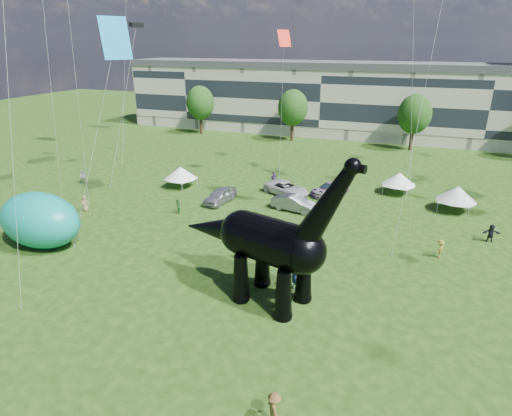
% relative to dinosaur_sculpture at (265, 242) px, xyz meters
% --- Properties ---
extents(ground, '(220.00, 220.00, 0.00)m').
position_rel_dinosaur_sculpture_xyz_m(ground, '(-0.10, -4.25, -4.25)').
color(ground, '#16330C').
rests_on(ground, ground).
extents(terrace_row, '(78.00, 11.00, 12.00)m').
position_rel_dinosaur_sculpture_xyz_m(terrace_row, '(-8.10, 57.75, 1.75)').
color(terrace_row, beige).
rests_on(terrace_row, ground).
extents(tree_far_left, '(5.20, 5.20, 9.44)m').
position_rel_dinosaur_sculpture_xyz_m(tree_far_left, '(-30.10, 48.75, 2.04)').
color(tree_far_left, '#382314').
rests_on(tree_far_left, ground).
extents(tree_mid_left, '(5.20, 5.20, 9.44)m').
position_rel_dinosaur_sculpture_xyz_m(tree_mid_left, '(-12.10, 48.75, 2.04)').
color(tree_mid_left, '#382314').
rests_on(tree_mid_left, ground).
extents(tree_mid_right, '(5.20, 5.20, 9.44)m').
position_rel_dinosaur_sculpture_xyz_m(tree_mid_right, '(7.90, 48.75, 2.04)').
color(tree_mid_right, '#382314').
rests_on(tree_mid_right, ground).
extents(dinosaur_sculpture, '(13.74, 5.68, 11.27)m').
position_rel_dinosaur_sculpture_xyz_m(dinosaur_sculpture, '(0.00, 0.00, 0.00)').
color(dinosaur_sculpture, black).
rests_on(dinosaur_sculpture, ground).
extents(car_silver, '(2.57, 4.97, 1.62)m').
position_rel_dinosaur_sculpture_xyz_m(car_silver, '(-10.81, 15.90, -3.45)').
color(car_silver, silver).
rests_on(car_silver, ground).
extents(car_grey, '(5.17, 2.60, 1.63)m').
position_rel_dinosaur_sculpture_xyz_m(car_grey, '(-2.45, 16.40, -3.44)').
color(car_grey, slate).
rests_on(car_grey, ground).
extents(car_white, '(6.14, 4.68, 1.55)m').
position_rel_dinosaur_sculpture_xyz_m(car_white, '(-4.72, 20.83, -3.48)').
color(car_white, silver).
rests_on(car_white, ground).
extents(car_dark, '(4.64, 5.19, 1.45)m').
position_rel_dinosaur_sculpture_xyz_m(car_dark, '(-0.02, 22.61, -3.53)').
color(car_dark, '#595960').
rests_on(car_dark, ground).
extents(gazebo_near, '(4.39, 4.39, 2.56)m').
position_rel_dinosaur_sculpture_xyz_m(gazebo_near, '(7.32, 25.77, -2.46)').
color(gazebo_near, white).
rests_on(gazebo_near, ground).
extents(gazebo_far, '(4.68, 4.68, 2.76)m').
position_rel_dinosaur_sculpture_xyz_m(gazebo_far, '(13.22, 22.13, -2.32)').
color(gazebo_far, silver).
rests_on(gazebo_far, ground).
extents(gazebo_left, '(4.40, 4.40, 2.58)m').
position_rel_dinosaur_sculpture_xyz_m(gazebo_left, '(-17.49, 19.02, -2.44)').
color(gazebo_left, white).
rests_on(gazebo_left, ground).
extents(inflatable_teal, '(7.85, 5.06, 4.81)m').
position_rel_dinosaur_sculpture_xyz_m(inflatable_teal, '(-20.64, 0.83, -1.85)').
color(inflatable_teal, '#0C9081').
rests_on(inflatable_teal, ground).
extents(visitors, '(55.27, 42.80, 1.88)m').
position_rel_dinosaur_sculpture_xyz_m(visitors, '(-2.00, 9.87, -3.41)').
color(visitors, brown).
rests_on(visitors, ground).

